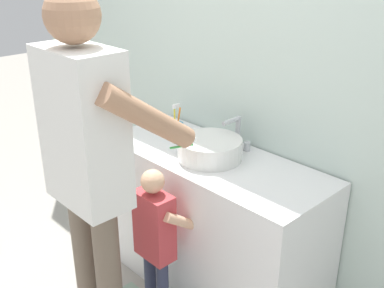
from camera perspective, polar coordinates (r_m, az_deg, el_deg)
name	(u,v)px	position (r m, az deg, el deg)	size (l,w,h in m)	color
back_wall	(256,54)	(2.55, 7.82, 10.90)	(4.40, 0.08, 2.70)	silver
vanity_cabinet	(211,224)	(2.69, 2.36, -9.81)	(1.32, 0.54, 0.84)	white
sink_basin	(210,148)	(2.45, 2.21, -0.55)	(0.34, 0.34, 0.11)	silver
faucet	(236,134)	(2.58, 5.47, 1.24)	(0.18, 0.14, 0.18)	#B7BABF
toothbrush_cup	(177,129)	(2.71, -1.80, 1.81)	(0.07, 0.07, 0.21)	#4C8EB2
child_toddler	(156,234)	(2.40, -4.45, -11.00)	(0.28, 0.28, 0.90)	#2D334C
adult_parent	(89,151)	(2.10, -12.53, -0.82)	(0.54, 0.57, 1.75)	#6B5B4C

